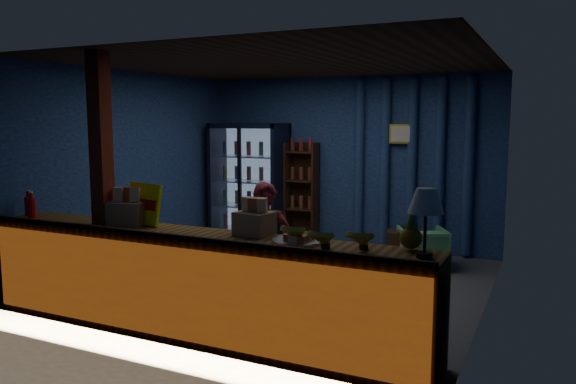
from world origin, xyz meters
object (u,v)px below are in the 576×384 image
shopkeeper (266,252)px  table_lamp (426,204)px  green_chair (422,248)px  pastry_tray (299,239)px

shopkeeper → table_lamp: table_lamp is taller
green_chair → pastry_tray: (-0.36, -3.17, 0.70)m
shopkeeper → green_chair: shopkeeper is taller
green_chair → table_lamp: table_lamp is taller
shopkeeper → table_lamp: bearing=-41.8°
shopkeeper → pastry_tray: (0.60, -0.55, 0.29)m
table_lamp → shopkeeper: bearing=159.0°
pastry_tray → table_lamp: table_lamp is taller
pastry_tray → shopkeeper: bearing=137.4°
pastry_tray → table_lamp: (1.05, -0.08, 0.38)m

